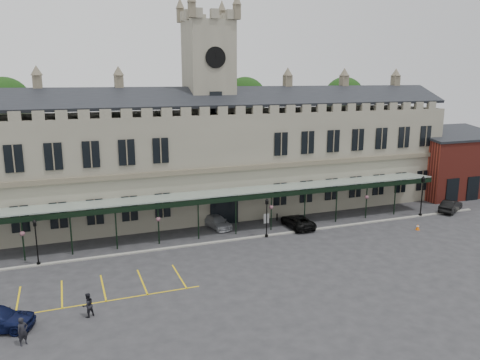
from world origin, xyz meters
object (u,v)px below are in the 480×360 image
object	(u,v)px
lamp_post_mid	(267,214)
car_van	(297,221)
sign_board	(266,219)
lamp_post_left	(36,238)
car_taxi	(217,222)
person_b	(88,305)
traffic_cone	(418,227)
station_building	(210,159)
car_right_b	(451,206)
lamp_post_right	(422,192)
person_a	(23,331)
clock_tower	(209,102)

from	to	relation	value
lamp_post_mid	car_van	bearing A→B (deg)	20.93
lamp_post_mid	sign_board	distance (m)	4.98
lamp_post_left	car_taxi	world-z (taller)	lamp_post_left
person_b	car_taxi	bearing A→B (deg)	-162.65
car_taxi	traffic_cone	bearing A→B (deg)	-35.36
lamp_post_mid	car_taxi	size ratio (longest dim) A/B	0.92
lamp_post_left	lamp_post_mid	xyz separation A→B (m)	(21.42, -0.30, -0.06)
station_building	car_right_b	size ratio (longest dim) A/B	13.51
lamp_post_right	car_van	world-z (taller)	lamp_post_right
car_right_b	person_a	distance (m)	48.12
lamp_post_left	lamp_post_right	bearing A→B (deg)	-0.07
lamp_post_mid	lamp_post_right	distance (m)	19.81
car_taxi	car_right_b	world-z (taller)	car_right_b
car_right_b	person_a	size ratio (longest dim) A/B	2.52
sign_board	person_b	bearing A→B (deg)	-142.69
lamp_post_right	clock_tower	bearing A→B (deg)	154.87
car_right_b	person_b	bearing A→B (deg)	75.84
station_building	clock_tower	xyz separation A→B (m)	(0.00, 0.09, 6.64)
station_building	lamp_post_right	world-z (taller)	station_building
traffic_cone	car_van	world-z (taller)	car_van
person_a	lamp_post_left	bearing A→B (deg)	60.20
lamp_post_left	person_b	distance (m)	11.49
traffic_cone	clock_tower	bearing A→B (deg)	142.24
clock_tower	lamp_post_mid	size ratio (longest dim) A/B	6.05
sign_board	person_a	xyz separation A→B (m)	(-23.66, -16.91, 0.34)
clock_tower	person_b	bearing A→B (deg)	-125.77
clock_tower	person_b	world-z (taller)	clock_tower
clock_tower	lamp_post_left	distance (m)	24.01
car_taxi	car_right_b	xyz separation A→B (m)	(28.25, -4.32, 0.08)
station_building	car_taxi	size ratio (longest dim) A/B	13.40
lamp_post_left	car_taxi	xyz separation A→B (m)	(17.67, 4.46, -1.84)
lamp_post_mid	sign_board	bearing A→B (deg)	66.13
traffic_cone	car_van	xyz separation A→B (m)	(-11.60, 5.34, 0.37)
person_b	lamp_post_left	bearing A→B (deg)	-101.85
sign_board	lamp_post_mid	bearing A→B (deg)	-113.23
lamp_post_left	lamp_post_mid	world-z (taller)	lamp_post_left
traffic_cone	person_a	xyz separation A→B (m)	(-37.80, -9.04, 0.57)
lamp_post_right	lamp_post_mid	bearing A→B (deg)	-179.29
traffic_cone	person_a	size ratio (longest dim) A/B	0.37
traffic_cone	person_b	size ratio (longest dim) A/B	0.38
person_b	lamp_post_right	bearing A→B (deg)	166.13
traffic_cone	sign_board	distance (m)	16.18
station_building	lamp_post_left	distance (m)	21.85
car_right_b	person_b	world-z (taller)	person_b
station_building	car_van	size ratio (longest dim) A/B	12.20
lamp_post_right	car_van	bearing A→B (deg)	174.66
lamp_post_left	car_taxi	distance (m)	18.32
lamp_post_left	car_van	xyz separation A→B (m)	(25.82, 1.38, -1.81)
clock_tower	lamp_post_left	xyz separation A→B (m)	(-18.82, -10.45, -10.62)
traffic_cone	sign_board	bearing A→B (deg)	150.89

